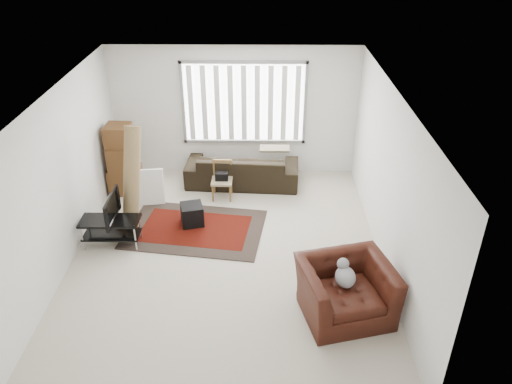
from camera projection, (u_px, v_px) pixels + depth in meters
room at (228, 144)px, 7.78m from camera, size 6.00×6.02×2.71m
persian_rug at (195, 229)px, 8.85m from camera, size 2.57×1.89×0.02m
tv_stand at (111, 227)px, 8.30m from camera, size 0.98×0.44×0.49m
tv at (107, 208)px, 8.12m from camera, size 0.10×0.79×0.45m
subwoofer at (192, 214)px, 8.90m from camera, size 0.46×0.46×0.38m
moving_boxes at (123, 162)px, 9.73m from camera, size 0.59×0.54×1.41m
white_flatpack at (149, 187)px, 9.47m from camera, size 0.57×0.28×0.70m
rolled_rug at (132, 180)px, 8.51m from camera, size 0.44×0.89×1.84m
sofa at (242, 164)px, 10.12m from camera, size 2.33×1.12×0.87m
side_chair at (222, 178)px, 9.64m from camera, size 0.40×0.40×0.74m
armchair at (346, 287)px, 6.83m from camera, size 1.45×1.33×0.91m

